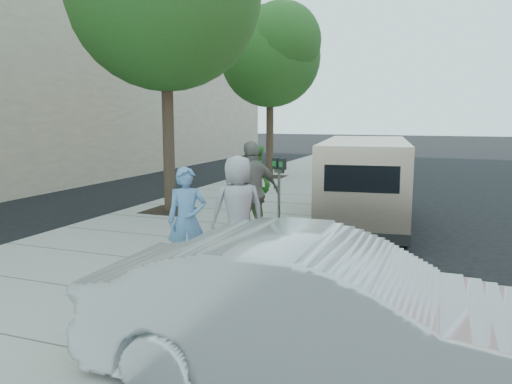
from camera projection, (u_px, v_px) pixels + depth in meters
ground at (212, 249)px, 9.47m from camera, size 120.00×120.00×0.00m
sidewalk at (166, 240)px, 9.81m from camera, size 5.00×60.00×0.15m
curb_face at (284, 252)px, 8.96m from camera, size 0.12×60.00×0.16m
tree_far at (271, 52)px, 18.78m from camera, size 3.92×3.80×6.49m
parking_meter at (279, 178)px, 10.26m from camera, size 0.32×0.21×1.49m
van at (365, 181)px, 11.39m from camera, size 2.34×5.44×1.96m
sedan at (326, 318)px, 4.41m from camera, size 4.42×1.58×1.45m
person_officer at (187, 220)px, 7.44m from camera, size 0.70×0.62×1.60m
person_green_shirt at (253, 188)px, 10.07m from camera, size 1.00×0.86×1.80m
person_gray_shirt at (238, 209)px, 7.97m from camera, size 1.01×0.95×1.73m
person_striped_polo at (253, 193)px, 9.15m from camera, size 1.04×1.17×1.90m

